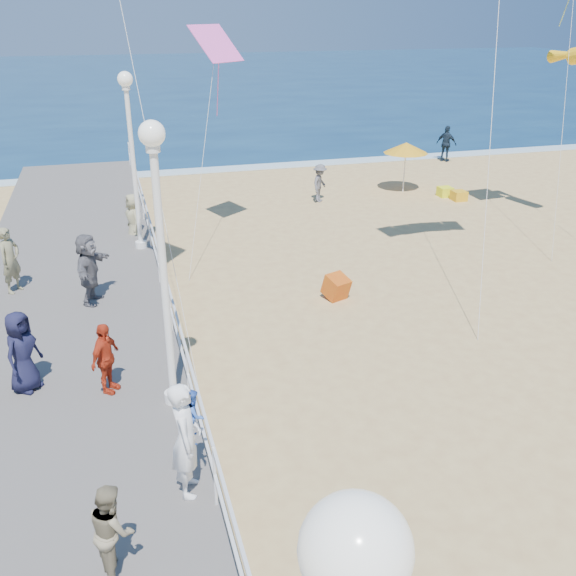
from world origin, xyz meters
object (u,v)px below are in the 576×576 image
object	(u,v)px
beach_walker_a	(320,183)
beach_chair_right	(445,192)
spectator_3	(105,359)
beach_chair_left	(459,196)
woman_holding_toddler	(186,439)
toddler_held	(193,415)
beach_walker_c	(134,219)
spectator_5	(89,269)
spectator_6	(10,260)
beach_umbrella	(406,148)
lamp_post_mid	(161,241)
spectator_1	(112,529)
box_kite	(336,289)
lamp_post_far	(131,144)
spectator_4	(22,352)
beach_walker_b	(446,144)

from	to	relation	value
beach_walker_a	beach_chair_right	bearing A→B (deg)	-59.20
spectator_3	beach_chair_left	distance (m)	18.54
woman_holding_toddler	beach_walker_a	distance (m)	18.06
toddler_held	beach_chair_left	bearing A→B (deg)	-32.11
beach_walker_a	beach_chair_right	size ratio (longest dim) A/B	2.82
beach_walker_a	beach_walker_c	bearing A→B (deg)	151.53
spectator_5	spectator_6	bearing A→B (deg)	76.94
beach_walker_a	beach_umbrella	xyz separation A→B (m)	(4.00, 0.48, 1.13)
lamp_post_mid	beach_chair_left	bearing A→B (deg)	43.20
lamp_post_mid	spectator_1	world-z (taller)	lamp_post_mid
beach_umbrella	lamp_post_mid	bearing A→B (deg)	-128.95
beach_walker_a	box_kite	world-z (taller)	beach_walker_a
lamp_post_mid	beach_walker_c	size ratio (longest dim) A/B	3.04
lamp_post_far	spectator_3	distance (m)	8.75
beach_chair_left	beach_chair_right	distance (m)	0.76
toddler_held	beach_umbrella	size ratio (longest dim) A/B	0.41
toddler_held	beach_walker_a	xyz separation A→B (m)	(7.45, 16.22, -0.91)
beach_umbrella	beach_chair_left	xyz separation A→B (m)	(1.64, -1.91, -1.71)
toddler_held	beach_chair_left	size ratio (longest dim) A/B	1.58
lamp_post_mid	spectator_4	size ratio (longest dim) A/B	3.17
beach_walker_c	beach_chair_left	bearing A→B (deg)	86.94
woman_holding_toddler	beach_walker_a	xyz separation A→B (m)	(7.60, 16.37, -0.59)
lamp_post_far	spectator_5	world-z (taller)	lamp_post_far
spectator_4	beach_chair_right	xyz separation A→B (m)	(15.67, 11.86, -1.04)
spectator_4	spectator_5	size ratio (longest dim) A/B	0.91
beach_walker_c	spectator_3	bearing A→B (deg)	-17.44
lamp_post_mid	beach_umbrella	xyz separation A→B (m)	(11.54, 14.28, -1.75)
spectator_3	beach_chair_right	distance (m)	18.81
spectator_1	spectator_5	world-z (taller)	spectator_5
lamp_post_far	beach_walker_b	bearing A→B (deg)	32.18
beach_walker_c	box_kite	world-z (taller)	beach_walker_c
lamp_post_far	beach_walker_c	bearing A→B (deg)	93.64
spectator_4	beach_walker_c	world-z (taller)	spectator_4
beach_walker_a	toddler_held	bearing A→B (deg)	-166.42
lamp_post_mid	lamp_post_far	distance (m)	9.00
spectator_4	beach_walker_a	bearing A→B (deg)	-4.85
spectator_4	beach_walker_b	world-z (taller)	spectator_4
spectator_1	spectator_6	bearing A→B (deg)	-1.82
lamp_post_mid	beach_walker_a	bearing A→B (deg)	61.32
toddler_held	beach_umbrella	xyz separation A→B (m)	(11.44, 16.71, 0.22)
spectator_4	beach_walker_c	distance (m)	9.65
spectator_5	beach_walker_a	size ratio (longest dim) A/B	1.19
lamp_post_far	beach_chair_left	world-z (taller)	lamp_post_far
spectator_5	box_kite	size ratio (longest dim) A/B	3.07
spectator_6	beach_umbrella	bearing A→B (deg)	-27.42
lamp_post_far	spectator_4	distance (m)	8.58
woman_holding_toddler	beach_chair_right	world-z (taller)	woman_holding_toddler
toddler_held	beach_walker_b	distance (m)	27.03
toddler_held	spectator_6	xyz separation A→B (m)	(-3.58, 8.85, -0.39)
lamp_post_mid	spectator_3	world-z (taller)	lamp_post_mid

